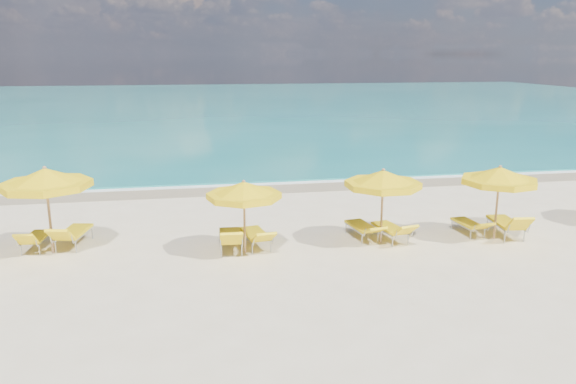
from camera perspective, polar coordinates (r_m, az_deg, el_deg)
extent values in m
plane|color=beige|center=(16.48, 0.93, -5.29)|extent=(120.00, 120.00, 0.00)
cube|color=#157674|center=(63.57, -7.57, 8.84)|extent=(120.00, 80.00, 0.30)
cube|color=tan|center=(23.50, -2.56, 0.54)|extent=(120.00, 2.60, 0.01)
cube|color=white|center=(24.27, -2.82, 0.97)|extent=(120.00, 1.20, 0.03)
cube|color=white|center=(32.85, -15.33, 3.88)|extent=(14.00, 0.36, 0.05)
cube|color=white|center=(41.15, 5.42, 6.23)|extent=(18.00, 0.30, 0.05)
cylinder|color=tan|center=(16.72, -23.10, -1.89)|extent=(0.07, 0.07, 2.37)
cone|color=yellow|center=(16.50, -23.43, 1.44)|extent=(2.77, 2.77, 0.47)
cylinder|color=yellow|center=(16.54, -23.35, 0.65)|extent=(2.79, 2.79, 0.19)
sphere|color=tan|center=(16.45, -23.51, 2.26)|extent=(0.11, 0.11, 0.11)
cylinder|color=tan|center=(15.47, -4.45, -2.71)|extent=(0.06, 0.06, 2.01)
cone|color=yellow|center=(15.25, -4.51, 0.32)|extent=(2.30, 2.30, 0.40)
cylinder|color=yellow|center=(15.30, -4.49, -0.39)|extent=(2.32, 2.32, 0.16)
sphere|color=tan|center=(15.21, -4.52, 1.08)|extent=(0.09, 0.09, 0.09)
cylinder|color=tan|center=(16.44, 9.52, -1.60)|extent=(0.07, 0.07, 2.15)
cone|color=yellow|center=(16.23, 9.64, 1.47)|extent=(2.89, 2.89, 0.43)
cylinder|color=yellow|center=(16.27, 9.61, 0.75)|extent=(2.92, 2.92, 0.17)
sphere|color=tan|center=(16.18, 9.67, 2.23)|extent=(0.10, 0.10, 0.10)
cylinder|color=tan|center=(17.72, 20.46, -1.16)|extent=(0.07, 0.07, 2.16)
cone|color=yellow|center=(17.52, 20.71, 1.71)|extent=(2.54, 2.54, 0.43)
cylinder|color=yellow|center=(17.56, 20.65, 1.04)|extent=(2.56, 2.56, 0.17)
sphere|color=tan|center=(17.48, 20.77, 2.42)|extent=(0.10, 0.10, 0.10)
cube|color=yellow|center=(17.55, -24.16, -4.16)|extent=(0.63, 1.22, 0.07)
cube|color=yellow|center=(16.79, -25.08, -4.37)|extent=(0.56, 0.50, 0.43)
cube|color=yellow|center=(17.41, -20.87, -3.78)|extent=(0.88, 1.48, 0.09)
cube|color=yellow|center=(16.52, -22.12, -4.06)|extent=(0.72, 0.67, 0.48)
cube|color=yellow|center=(16.04, -5.87, -4.43)|extent=(0.66, 1.38, 0.08)
cube|color=yellow|center=(15.11, -5.76, -4.73)|extent=(0.63, 0.55, 0.49)
cube|color=yellow|center=(16.22, -3.39, -4.24)|extent=(0.79, 1.37, 0.08)
cube|color=yellow|center=(15.35, -2.43, -4.60)|extent=(0.66, 0.64, 0.40)
cube|color=yellow|center=(17.09, 7.44, -3.43)|extent=(0.73, 1.31, 0.08)
cube|color=yellow|center=(16.29, 8.80, -3.86)|extent=(0.63, 0.64, 0.32)
cube|color=yellow|center=(17.03, 10.26, -3.58)|extent=(0.79, 1.34, 0.08)
cube|color=yellow|center=(16.29, 11.86, -3.82)|extent=(0.65, 0.62, 0.41)
cube|color=yellow|center=(18.20, 17.76, -3.00)|extent=(0.61, 1.19, 0.07)
cube|color=yellow|center=(17.53, 19.21, -3.30)|extent=(0.55, 0.55, 0.32)
cube|color=yellow|center=(18.39, 21.18, -2.87)|extent=(0.80, 1.47, 0.09)
cube|color=yellow|center=(17.52, 22.48, -3.01)|extent=(0.69, 0.61, 0.52)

